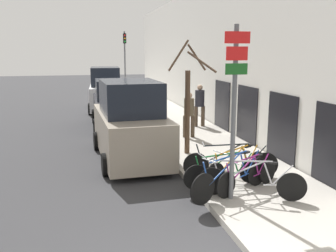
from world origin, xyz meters
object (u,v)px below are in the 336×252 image
object	(u,v)px
bicycle_0	(251,182)
parked_car_2	(106,91)
parked_car_0	(130,125)
parked_car_1	(115,106)
bicycle_2	(248,176)
bicycle_3	(224,172)
pedestrian_far	(200,102)
traffic_light	(125,56)
street_tree	(188,104)
bicycle_5	(231,163)
signpost	(234,105)
bicycle_4	(237,167)
pedestrian_near	(189,112)
bicycle_1	(232,177)

from	to	relation	value
bicycle_0	parked_car_2	size ratio (longest dim) A/B	0.46
parked_car_0	parked_car_1	bearing A→B (deg)	87.46
bicycle_2	bicycle_3	distance (m)	0.59
bicycle_2	pedestrian_far	distance (m)	7.76
bicycle_2	traffic_light	bearing A→B (deg)	-23.45
parked_car_0	parked_car_1	distance (m)	5.21
traffic_light	street_tree	bearing A→B (deg)	-88.76
bicycle_0	bicycle_2	distance (m)	0.46
bicycle_5	parked_car_1	distance (m)	8.29
parked_car_1	signpost	bearing A→B (deg)	-78.95
bicycle_4	parked_car_1	xyz separation A→B (m)	(-2.23, 8.31, 0.45)
bicycle_4	street_tree	xyz separation A→B (m)	(-0.44, 2.87, 1.23)
parked_car_1	pedestrian_near	distance (m)	4.08
bicycle_3	street_tree	bearing A→B (deg)	-4.70
bicycle_2	parked_car_1	world-z (taller)	parked_car_1
traffic_light	pedestrian_far	bearing A→B (deg)	-78.35
traffic_light	pedestrian_near	bearing A→B (deg)	-85.25
bicycle_1	bicycle_0	bearing A→B (deg)	-156.77
bicycle_4	traffic_light	bearing A→B (deg)	-24.20
bicycle_4	parked_car_0	distance (m)	3.88
bicycle_0	street_tree	xyz separation A→B (m)	(-0.33, 3.93, 1.23)
bicycle_1	parked_car_1	size ratio (longest dim) A/B	0.55
bicycle_4	parked_car_1	world-z (taller)	parked_car_1
signpost	parked_car_1	world-z (taller)	signpost
signpost	street_tree	distance (m)	3.89
street_tree	pedestrian_far	bearing A→B (deg)	67.32
signpost	pedestrian_far	bearing A→B (deg)	77.00
bicycle_1	bicycle_2	bearing A→B (deg)	-98.14
bicycle_3	parked_car_0	distance (m)	3.84
bicycle_2	bicycle_5	distance (m)	0.95
bicycle_1	pedestrian_far	world-z (taller)	pedestrian_far
bicycle_5	parked_car_2	world-z (taller)	parked_car_2
bicycle_4	parked_car_2	distance (m)	13.68
signpost	parked_car_1	distance (m)	9.53
bicycle_0	pedestrian_near	xyz separation A→B (m)	(0.35, 6.13, 0.61)
bicycle_3	bicycle_2	bearing A→B (deg)	-136.44
bicycle_1	street_tree	world-z (taller)	street_tree
pedestrian_near	street_tree	distance (m)	2.38
bicycle_0	traffic_light	world-z (taller)	traffic_light
pedestrian_far	bicycle_3	bearing A→B (deg)	80.39
bicycle_0	pedestrian_far	world-z (taller)	pedestrian_far
bicycle_5	parked_car_1	size ratio (longest dim) A/B	0.57
bicycle_4	bicycle_5	distance (m)	0.33
parked_car_2	street_tree	distance (m)	10.78
bicycle_0	traffic_light	distance (m)	18.11
parked_car_2	bicycle_1	bearing A→B (deg)	-79.32
bicycle_2	bicycle_4	world-z (taller)	bicycle_4
traffic_light	bicycle_0	bearing A→B (deg)	-87.97
bicycle_0	bicycle_5	xyz separation A→B (m)	(0.08, 1.39, 0.01)
parked_car_0	street_tree	xyz separation A→B (m)	(1.82, -0.22, 0.64)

